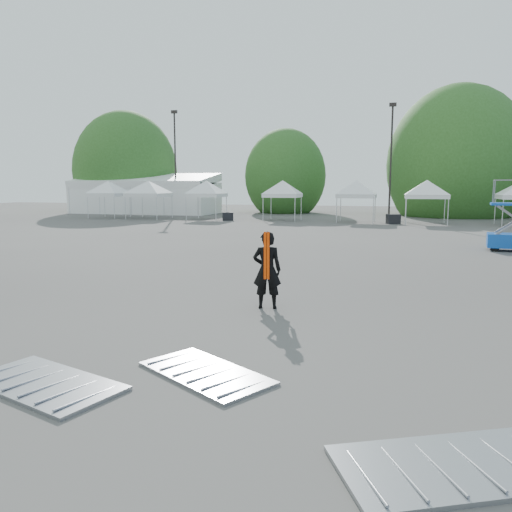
# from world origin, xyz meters

# --- Properties ---
(ground) EXTENTS (120.00, 120.00, 0.00)m
(ground) POSITION_xyz_m (0.00, 0.00, 0.00)
(ground) COLOR #474442
(ground) RESTS_ON ground
(marquee) EXTENTS (15.00, 6.25, 4.23)m
(marquee) POSITION_xyz_m (-22.00, 35.00, 1.97)
(marquee) COLOR white
(marquee) RESTS_ON ground
(light_pole_west) EXTENTS (0.60, 0.25, 10.30)m
(light_pole_west) POSITION_xyz_m (-18.00, 34.00, 5.77)
(light_pole_west) COLOR black
(light_pole_west) RESTS_ON ground
(light_pole_east) EXTENTS (0.60, 0.25, 9.80)m
(light_pole_east) POSITION_xyz_m (3.00, 32.00, 5.52)
(light_pole_east) COLOR black
(light_pole_east) RESTS_ON ground
(tree_far_w) EXTENTS (4.80, 4.80, 7.30)m
(tree_far_w) POSITION_xyz_m (-26.00, 38.00, 4.54)
(tree_far_w) COLOR #382314
(tree_far_w) RESTS_ON ground
(tree_mid_w) EXTENTS (4.16, 4.16, 6.33)m
(tree_mid_w) POSITION_xyz_m (-8.00, 40.00, 3.93)
(tree_mid_w) COLOR #382314
(tree_mid_w) RESTS_ON ground
(tree_mid_e) EXTENTS (5.12, 5.12, 7.79)m
(tree_mid_e) POSITION_xyz_m (9.00, 39.00, 4.84)
(tree_mid_e) COLOR #382314
(tree_mid_e) RESTS_ON ground
(tent_a) EXTENTS (4.06, 4.06, 3.88)m
(tent_a) POSITION_xyz_m (-21.48, 27.24, 3.06)
(tent_a) COLOR silver
(tent_a) RESTS_ON ground
(tent_b) EXTENTS (4.52, 4.52, 3.88)m
(tent_b) POSITION_xyz_m (-17.48, 27.27, 3.06)
(tent_b) COLOR silver
(tent_b) RESTS_ON ground
(tent_c) EXTENTS (4.07, 4.07, 3.88)m
(tent_c) POSITION_xyz_m (-12.13, 27.55, 3.06)
(tent_c) COLOR silver
(tent_c) RESTS_ON ground
(tent_d) EXTENTS (4.05, 4.05, 3.88)m
(tent_d) POSITION_xyz_m (-5.56, 28.12, 3.06)
(tent_d) COLOR silver
(tent_d) RESTS_ON ground
(tent_e) EXTENTS (4.24, 4.24, 3.88)m
(tent_e) POSITION_xyz_m (0.54, 27.86, 3.06)
(tent_e) COLOR silver
(tent_e) RESTS_ON ground
(tent_f) EXTENTS (4.44, 4.44, 3.88)m
(tent_f) POSITION_xyz_m (5.80, 27.45, 3.06)
(tent_f) COLOR silver
(tent_f) RESTS_ON ground
(man) EXTENTS (0.76, 0.58, 1.86)m
(man) POSITION_xyz_m (0.86, -1.44, 0.93)
(man) COLOR black
(man) RESTS_ON ground
(barrier_left) EXTENTS (2.65, 1.86, 0.08)m
(barrier_left) POSITION_xyz_m (-1.10, -6.87, 0.04)
(barrier_left) COLOR #96999E
(barrier_left) RESTS_ON ground
(barrier_mid) EXTENTS (2.43, 2.05, 0.07)m
(barrier_mid) POSITION_xyz_m (1.02, -5.82, 0.03)
(barrier_mid) COLOR #96999E
(barrier_mid) RESTS_ON ground
(barrier_right) EXTENTS (2.72, 2.17, 0.08)m
(barrier_right) POSITION_xyz_m (4.48, -7.55, 0.04)
(barrier_right) COLOR #96999E
(barrier_right) RESTS_ON ground
(crate_west) EXTENTS (1.08, 0.97, 0.68)m
(crate_west) POSITION_xyz_m (-9.95, 26.80, 0.34)
(crate_west) COLOR black
(crate_west) RESTS_ON ground
(crate_mid) EXTENTS (1.14, 1.01, 0.74)m
(crate_mid) POSITION_xyz_m (3.44, 26.75, 0.37)
(crate_mid) COLOR black
(crate_mid) RESTS_ON ground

